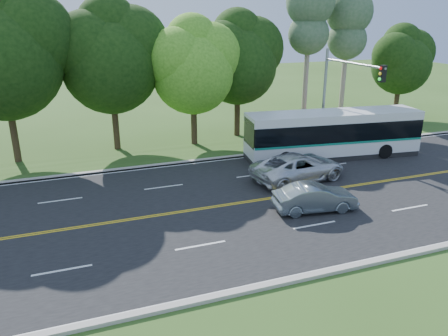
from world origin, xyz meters
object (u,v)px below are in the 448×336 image
object	(u,v)px
traffic_signal	(341,87)
sedan	(315,198)
suv	(298,167)
transit_bus	(333,135)

from	to	relation	value
traffic_signal	sedan	xyz separation A→B (m)	(-6.18, -7.51, -3.98)
traffic_signal	sedan	size ratio (longest dim) A/B	1.71
sedan	suv	bearing A→B (deg)	-10.34
sedan	suv	size ratio (longest dim) A/B	0.72
transit_bus	suv	world-z (taller)	transit_bus
transit_bus	sedan	bearing A→B (deg)	-121.14
suv	traffic_signal	bearing A→B (deg)	-63.76
traffic_signal	suv	distance (m)	7.14
traffic_signal	sedan	world-z (taller)	traffic_signal
sedan	transit_bus	bearing A→B (deg)	-30.40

